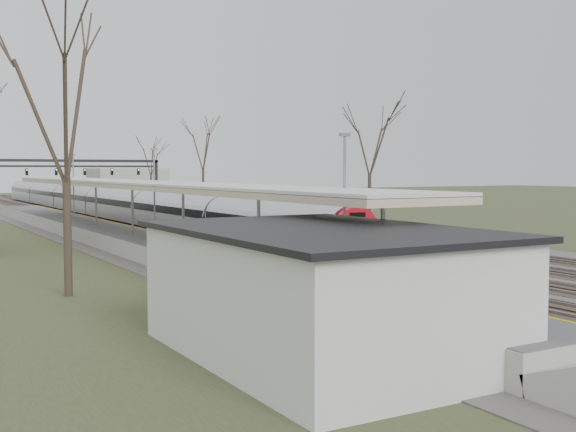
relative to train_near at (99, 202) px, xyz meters
name	(u,v)px	position (x,y,z in m)	size (l,w,h in m)	color
track_bed	(161,222)	(2.76, -10.43, -1.42)	(24.00, 160.00, 0.22)	#474442
platform	(116,237)	(-6.55, -27.93, -0.98)	(3.50, 69.00, 1.00)	#9E9B93
canopy	(138,184)	(-6.55, -32.44, 2.45)	(4.10, 50.00, 3.11)	slate
station_building	(321,296)	(-10.00, -57.43, 0.12)	(6.00, 9.00, 3.20)	silver
signal_gantry	(79,169)	(2.79, 19.56, 3.43)	(21.00, 0.59, 6.08)	black
tree_west_near	(65,101)	(-13.50, -45.43, 5.81)	(5.00, 5.00, 10.30)	#2D231C
tree_east_far	(370,140)	(16.50, -23.43, 5.81)	(5.00, 5.00, 10.30)	#2D231C
train_near	(99,202)	(0.00, 0.00, 0.00)	(2.62, 90.21, 3.05)	#ADB0B8
train_far	(108,195)	(7.00, 21.41, 0.00)	(2.62, 60.21, 3.05)	#ADB0B8
passenger	(428,267)	(-5.77, -56.59, 0.47)	(0.69, 0.46, 1.90)	#2B3553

